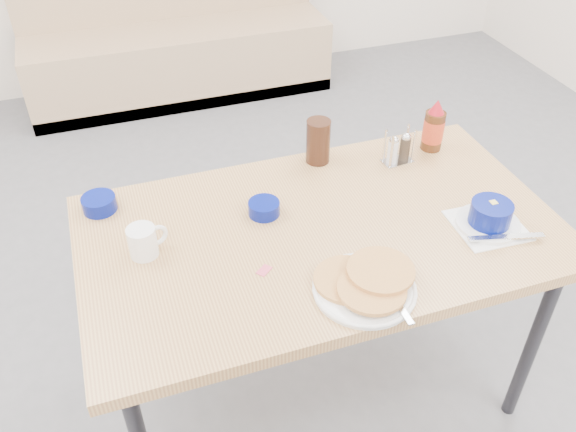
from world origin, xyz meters
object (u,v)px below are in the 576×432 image
object	(u,v)px
dining_table	(321,244)
creamer_bowl	(99,204)
butter_bowl	(264,208)
booth_bench	(176,39)
syrup_bottle	(434,128)
condiment_caddy	(399,151)
amber_tumbler	(318,141)
coffee_mug	(144,241)
grits_setting	(490,217)
pancake_plate	(366,284)

from	to	relation	value
dining_table	creamer_bowl	xyz separation A→B (m)	(-0.60, 0.30, 0.08)
butter_bowl	creamer_bowl	bearing A→B (deg)	158.74
booth_bench	butter_bowl	xyz separation A→B (m)	(-0.14, -2.41, 0.43)
booth_bench	syrup_bottle	xyz separation A→B (m)	(0.52, -2.25, 0.49)
booth_bench	condiment_caddy	world-z (taller)	booth_bench
amber_tumbler	syrup_bottle	xyz separation A→B (m)	(0.40, -0.05, 0.00)
booth_bench	coffee_mug	xyz separation A→B (m)	(-0.50, -2.48, 0.46)
creamer_bowl	amber_tumbler	world-z (taller)	amber_tumbler
amber_tumbler	condiment_caddy	bearing A→B (deg)	-20.32
grits_setting	butter_bowl	distance (m)	0.66
pancake_plate	grits_setting	xyz separation A→B (m)	(0.45, 0.12, 0.02)
dining_table	condiment_caddy	distance (m)	0.46
grits_setting	creamer_bowl	distance (m)	1.16
pancake_plate	butter_bowl	bearing A→B (deg)	111.68
syrup_bottle	coffee_mug	bearing A→B (deg)	-167.37
condiment_caddy	syrup_bottle	distance (m)	0.16
creamer_bowl	condiment_caddy	bearing A→B (deg)	-3.22
booth_bench	pancake_plate	size ratio (longest dim) A/B	6.55
dining_table	butter_bowl	bearing A→B (deg)	139.15
pancake_plate	coffee_mug	bearing A→B (deg)	147.85
dining_table	grits_setting	bearing A→B (deg)	-17.83
syrup_bottle	dining_table	bearing A→B (deg)	-151.29
amber_tumbler	condiment_caddy	world-z (taller)	amber_tumbler
dining_table	pancake_plate	distance (m)	0.28
coffee_mug	condiment_caddy	world-z (taller)	condiment_caddy
booth_bench	pancake_plate	distance (m)	2.84
dining_table	pancake_plate	bearing A→B (deg)	-86.41
pancake_plate	creamer_bowl	distance (m)	0.85
condiment_caddy	pancake_plate	bearing A→B (deg)	-130.25
grits_setting	amber_tumbler	world-z (taller)	amber_tumbler
booth_bench	grits_setting	world-z (taller)	booth_bench
syrup_bottle	creamer_bowl	bearing A→B (deg)	179.19
dining_table	syrup_bottle	bearing A→B (deg)	28.71
amber_tumbler	creamer_bowl	bearing A→B (deg)	-176.93
creamer_bowl	butter_bowl	xyz separation A→B (m)	(0.47, -0.18, -0.00)
grits_setting	creamer_bowl	size ratio (longest dim) A/B	2.14
coffee_mug	pancake_plate	bearing A→B (deg)	-32.15
creamer_bowl	grits_setting	bearing A→B (deg)	-22.83
pancake_plate	butter_bowl	size ratio (longest dim) A/B	3.05
syrup_bottle	amber_tumbler	bearing A→B (deg)	172.23
amber_tumbler	grits_setting	bearing A→B (deg)	-54.61
dining_table	grits_setting	distance (m)	0.50
pancake_plate	coffee_mug	size ratio (longest dim) A/B	2.51
amber_tumbler	syrup_bottle	distance (m)	0.41
pancake_plate	condiment_caddy	xyz separation A→B (m)	(0.36, 0.52, 0.02)
booth_bench	pancake_plate	world-z (taller)	booth_bench
syrup_bottle	booth_bench	bearing A→B (deg)	103.04
grits_setting	coffee_mug	bearing A→B (deg)	168.01
booth_bench	grits_setting	size ratio (longest dim) A/B	8.63
dining_table	amber_tumbler	size ratio (longest dim) A/B	9.22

